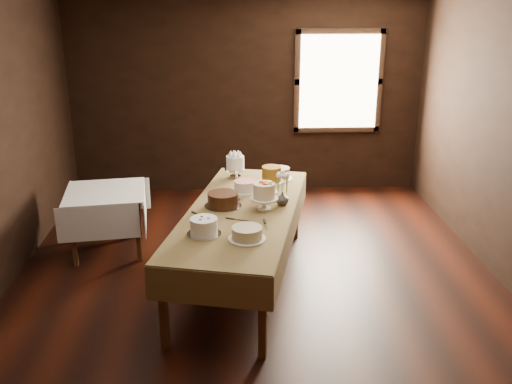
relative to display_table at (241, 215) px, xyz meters
The scene contains 21 objects.
floor 0.77m from the display_table, 36.63° to the right, with size 5.00×6.00×0.01m, color black.
wall_back 2.97m from the display_table, 87.09° to the left, with size 5.00×0.02×2.80m, color black.
wall_front 3.18m from the display_table, 87.29° to the right, with size 5.00×0.02×2.80m, color black.
window 3.29m from the display_table, 62.93° to the left, with size 1.10×0.05×1.30m, color #FFEABF.
display_table is the anchor object (origin of this frame).
side_table 1.72m from the display_table, 150.86° to the left, with size 0.97×0.97×0.72m.
cake_meringue 1.03m from the display_table, 92.61° to the left, with size 0.29×0.29×0.26m.
cake_speckled 1.03m from the display_table, 63.75° to the left, with size 0.29×0.29×0.13m.
cake_lattice 0.53m from the display_table, 84.59° to the left, with size 0.29×0.29×0.11m.
cake_caramel 0.58m from the display_table, 53.82° to the left, with size 0.27×0.27×0.31m.
cake_chocolate 0.24m from the display_table, 154.33° to the left, with size 0.39×0.39×0.14m.
cake_flowers 0.29m from the display_table, ahead, with size 0.29×0.29×0.28m.
cake_swirl 0.69m from the display_table, 119.99° to the right, with size 0.30×0.30×0.15m.
cake_cream 0.72m from the display_table, 87.50° to the right, with size 0.33×0.33×0.11m.
cake_server_a 0.30m from the display_table, 89.80° to the right, with size 0.24×0.03×0.01m, color silver.
cake_server_b 0.50m from the display_table, 64.70° to the right, with size 0.24×0.03×0.01m, color silver.
cake_server_c 0.36m from the display_table, 89.68° to the left, with size 0.24×0.03×0.01m, color silver.
cake_server_d 0.44m from the display_table, 26.24° to the left, with size 0.24×0.03×0.01m, color silver.
cake_server_e 0.43m from the display_table, 154.33° to the right, with size 0.24×0.03×0.01m, color silver.
flower_vase 0.44m from the display_table, 14.49° to the left, with size 0.13×0.13×0.13m, color #2D2823.
flower_bouquet 0.53m from the display_table, 14.49° to the left, with size 0.14×0.14×0.20m, color white, non-canonical shape.
Camera 1 is at (-0.25, -5.06, 2.84)m, focal length 39.85 mm.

